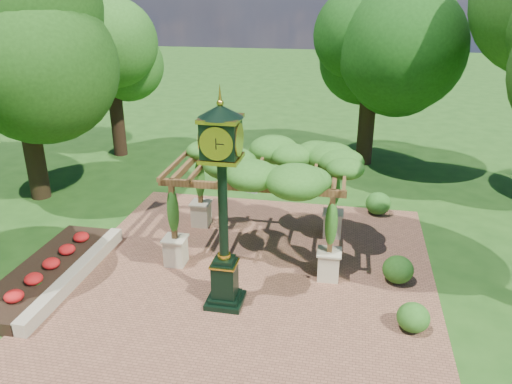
# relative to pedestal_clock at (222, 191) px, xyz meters

# --- Properties ---
(ground) EXTENTS (120.00, 120.00, 0.00)m
(ground) POSITION_rel_pedestal_clock_xyz_m (0.35, -0.25, -3.09)
(ground) COLOR #1E4714
(ground) RESTS_ON ground
(brick_plaza) EXTENTS (10.00, 12.00, 0.04)m
(brick_plaza) POSITION_rel_pedestal_clock_xyz_m (0.35, 0.75, -3.07)
(brick_plaza) COLOR brown
(brick_plaza) RESTS_ON ground
(border_wall) EXTENTS (0.35, 5.00, 0.40)m
(border_wall) POSITION_rel_pedestal_clock_xyz_m (-4.25, 0.25, -2.89)
(border_wall) COLOR #C6B793
(border_wall) RESTS_ON ground
(flower_bed) EXTENTS (1.50, 5.00, 0.36)m
(flower_bed) POSITION_rel_pedestal_clock_xyz_m (-5.15, 0.25, -2.91)
(flower_bed) COLOR red
(flower_bed) RESTS_ON ground
(pedestal_clock) EXTENTS (1.02, 1.02, 5.17)m
(pedestal_clock) POSITION_rel_pedestal_clock_xyz_m (0.00, 0.00, 0.00)
(pedestal_clock) COLOR black
(pedestal_clock) RESTS_ON brick_plaza
(pergola) EXTENTS (5.09, 3.24, 3.18)m
(pergola) POSITION_rel_pedestal_clock_xyz_m (0.28, 2.97, -0.47)
(pergola) COLOR beige
(pergola) RESTS_ON brick_plaza
(sundial) EXTENTS (0.60, 0.60, 0.86)m
(sundial) POSITION_rel_pedestal_clock_xyz_m (-0.82, 7.66, -2.71)
(sundial) COLOR #97978F
(sundial) RESTS_ON ground
(shrub_front) EXTENTS (0.87, 0.87, 0.68)m
(shrub_front) POSITION_rel_pedestal_clock_xyz_m (4.53, -0.21, -2.71)
(shrub_front) COLOR #295F1B
(shrub_front) RESTS_ON brick_plaza
(shrub_mid) EXTENTS (0.99, 0.99, 0.75)m
(shrub_mid) POSITION_rel_pedestal_clock_xyz_m (4.32, 1.86, -2.68)
(shrub_mid) COLOR #225016
(shrub_mid) RESTS_ON brick_plaza
(shrub_back) EXTENTS (1.11, 1.11, 0.79)m
(shrub_back) POSITION_rel_pedestal_clock_xyz_m (3.93, 6.32, -2.65)
(shrub_back) COLOR #265D1B
(shrub_back) RESTS_ON brick_plaza
(tree_west_near) EXTENTS (4.87, 4.87, 8.76)m
(tree_west_near) POSITION_rel_pedestal_clock_xyz_m (-8.72, 5.52, 2.93)
(tree_west_near) COLOR #2F2112
(tree_west_near) RESTS_ON ground
(tree_west_far) EXTENTS (3.69, 3.69, 7.28)m
(tree_west_far) POSITION_rel_pedestal_clock_xyz_m (-8.08, 11.12, 1.90)
(tree_west_far) COLOR black
(tree_west_far) RESTS_ON ground
(tree_north) EXTENTS (4.72, 4.72, 7.47)m
(tree_north) POSITION_rel_pedestal_clock_xyz_m (3.46, 12.09, 2.04)
(tree_north) COLOR #2F2013
(tree_north) RESTS_ON ground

